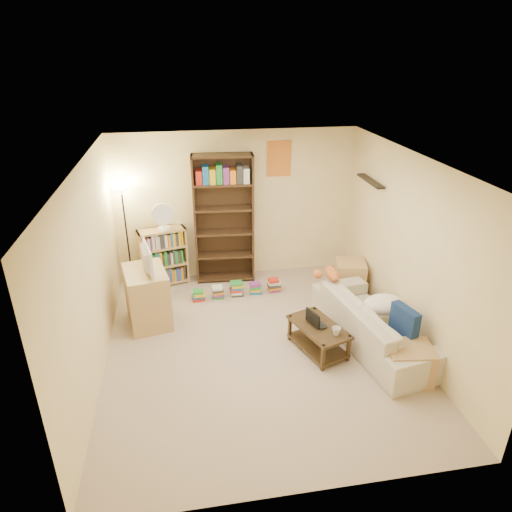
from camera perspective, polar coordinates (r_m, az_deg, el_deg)
name	(u,v)px	position (r m, az deg, el deg)	size (l,w,h in m)	color
room	(259,235)	(5.48, 0.43, 2.64)	(4.50, 4.54, 2.52)	#C3AB92
sofa	(374,322)	(6.39, 14.57, -8.05)	(1.19, 2.24, 0.62)	beige
navy_pillow	(405,321)	(5.99, 18.08, -7.72)	(0.41, 0.12, 0.37)	navy
cream_blanket	(384,304)	(6.39, 15.69, -5.85)	(0.57, 0.41, 0.25)	white
tabby_cat	(329,273)	(6.66, 9.15, -2.16)	(0.49, 0.24, 0.17)	orange
coffee_table	(318,335)	(6.13, 7.79, -9.74)	(0.73, 0.96, 0.38)	#3B2A16
laptop	(320,322)	(6.10, 7.99, -8.20)	(0.29, 0.34, 0.02)	black
laptop_screen	(313,318)	(5.98, 7.09, -7.71)	(0.01, 0.28, 0.19)	white
mug	(336,331)	(5.89, 10.02, -9.23)	(0.11, 0.11, 0.10)	silver
tv_remote	(312,313)	(6.29, 7.04, -7.09)	(0.05, 0.15, 0.02)	black
tv_stand	(147,297)	(6.74, -13.43, -5.00)	(0.56, 0.78, 0.83)	tan
television	(143,259)	(6.47, -13.95, -0.32)	(0.22, 0.66, 0.38)	black
tall_bookshelf	(224,217)	(7.52, -4.03, 4.93)	(0.99, 0.39, 2.16)	#3D2817
short_bookshelf	(163,257)	(7.74, -11.49, -0.12)	(0.82, 0.49, 0.99)	tan
desk_fan	(163,216)	(7.42, -11.55, 4.86)	(0.35, 0.20, 0.46)	white
floor_lamp	(123,209)	(7.47, -16.24, 5.72)	(0.29, 0.29, 1.72)	black
side_table	(350,277)	(7.58, 11.63, -2.58)	(0.47, 0.47, 0.54)	tan
end_cabinet	(408,363)	(5.90, 18.42, -12.60)	(0.55, 0.46, 0.46)	tan
book_stacks	(238,290)	(7.39, -2.21, -4.22)	(1.44, 0.24, 0.24)	red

